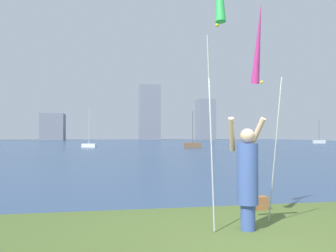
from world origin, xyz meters
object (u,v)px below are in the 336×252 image
(bag, at_px, (260,203))
(sailboat_3, at_px, (319,142))
(sailboat_2, at_px, (193,145))
(kite_flag_right, at_px, (259,47))
(person, at_px, (247,174))
(sailboat_1, at_px, (89,145))

(bag, xyz_separation_m, sailboat_3, (35.81, 52.06, 0.20))
(bag, relative_size, sailboat_2, 0.06)
(kite_flag_right, height_order, sailboat_2, sailboat_2)
(person, bearing_deg, sailboat_1, 80.39)
(bag, xyz_separation_m, sailboat_1, (-4.61, 38.51, 0.17))
(sailboat_1, relative_size, sailboat_2, 1.09)
(kite_flag_right, xyz_separation_m, sailboat_2, (7.99, 35.57, -2.87))
(bag, xyz_separation_m, sailboat_2, (7.65, 34.85, 0.21))
(person, height_order, sailboat_3, sailboat_3)
(person, distance_m, bag, 1.92)
(sailboat_2, relative_size, sailboat_3, 1.02)
(sailboat_1, distance_m, sailboat_3, 42.63)
(bag, bearing_deg, sailboat_1, 96.82)
(kite_flag_right, height_order, sailboat_1, sailboat_1)
(bag, distance_m, sailboat_1, 38.79)
(person, height_order, sailboat_1, sailboat_1)
(kite_flag_right, relative_size, sailboat_1, 0.83)
(person, xyz_separation_m, bag, (0.92, 1.50, -0.77))
(sailboat_1, height_order, sailboat_3, sailboat_1)
(person, height_order, bag, person)
(kite_flag_right, bearing_deg, person, -126.32)
(person, distance_m, kite_flag_right, 2.50)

